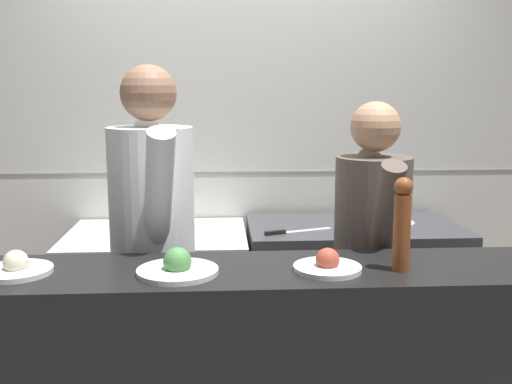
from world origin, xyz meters
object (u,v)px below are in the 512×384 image
at_px(chefs_knife, 292,231).
at_px(pepper_mill, 402,223).
at_px(plated_dish_dessert, 327,265).
at_px(chef_sous, 371,266).
at_px(plated_dish_appetiser, 178,267).
at_px(oven_range, 158,312).
at_px(mixing_bowl_steel, 395,215).
at_px(chef_head_cook, 153,249).
at_px(plated_dish_main, 16,268).
at_px(stock_pot, 158,210).

xyz_separation_m(chefs_knife, pepper_mill, (0.25, -1.00, 0.27)).
xyz_separation_m(plated_dish_dessert, chef_sous, (0.28, 0.49, -0.16)).
relative_size(chefs_knife, plated_dish_dessert, 1.53).
bearing_deg(plated_dish_appetiser, oven_range, 99.52).
relative_size(mixing_bowl_steel, chef_head_cook, 0.12).
bearing_deg(mixing_bowl_steel, chefs_knife, -160.27).
relative_size(plated_dish_main, plated_dish_dessert, 1.02).
relative_size(plated_dish_dessert, chef_sous, 0.15).
relative_size(stock_pot, chef_sous, 0.18).
relative_size(mixing_bowl_steel, chef_sous, 0.14).
height_order(plated_dish_appetiser, chef_sous, chef_sous).
bearing_deg(pepper_mill, plated_dish_dessert, 176.91).
bearing_deg(chefs_knife, mixing_bowl_steel, 19.73).
height_order(plated_dish_main, plated_dish_appetiser, plated_dish_appetiser).
distance_m(plated_dish_dessert, pepper_mill, 0.29).
bearing_deg(pepper_mill, chef_sous, 86.52).
bearing_deg(plated_dish_main, plated_dish_dessert, -1.85).
bearing_deg(plated_dish_main, mixing_bowl_steel, 35.18).
distance_m(stock_pot, pepper_mill, 1.49).
distance_m(stock_pot, chefs_knife, 0.71).
xyz_separation_m(oven_range, pepper_mill, (0.96, -1.16, 0.75)).
bearing_deg(plated_dish_dessert, plated_dish_appetiser, -179.68).
height_order(plated_dish_dessert, pepper_mill, pepper_mill).
distance_m(plated_dish_main, plated_dish_dessert, 1.06).
distance_m(pepper_mill, chef_head_cook, 1.07).
bearing_deg(stock_pot, oven_range, 134.24).
height_order(chefs_knife, pepper_mill, pepper_mill).
relative_size(plated_dish_dessert, pepper_mill, 0.72).
bearing_deg(chef_head_cook, plated_dish_appetiser, -88.69).
bearing_deg(pepper_mill, chef_head_cook, 149.87).
bearing_deg(plated_dish_dessert, pepper_mill, -3.09).
xyz_separation_m(plated_dish_main, plated_dish_appetiser, (0.55, -0.04, 0.00)).
distance_m(plated_dish_main, pepper_mill, 1.32).
bearing_deg(stock_pot, plated_dish_dessert, -58.58).
distance_m(chefs_knife, plated_dish_appetiser, 1.12).
bearing_deg(plated_dish_main, chefs_knife, 41.97).
bearing_deg(plated_dish_appetiser, plated_dish_dessert, 0.32).
bearing_deg(chefs_knife, chef_head_cook, -143.80).
relative_size(stock_pot, pepper_mill, 0.88).
relative_size(chefs_knife, plated_dish_appetiser, 1.30).
xyz_separation_m(stock_pot, chef_sous, (0.97, -0.64, -0.12)).
bearing_deg(plated_dish_main, oven_range, 72.36).
bearing_deg(plated_dish_dessert, chef_sous, 60.19).
distance_m(oven_range, plated_dish_appetiser, 1.31).
xyz_separation_m(mixing_bowl_steel, plated_dish_dessert, (-0.60, -1.20, 0.09)).
xyz_separation_m(plated_dish_appetiser, chef_head_cook, (-0.14, 0.51, -0.08)).
relative_size(plated_dish_main, chef_sous, 0.15).
bearing_deg(mixing_bowl_steel, pepper_mill, -105.88).
bearing_deg(chef_head_cook, plated_dish_dessert, -51.87).
distance_m(mixing_bowl_steel, pepper_mill, 1.29).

